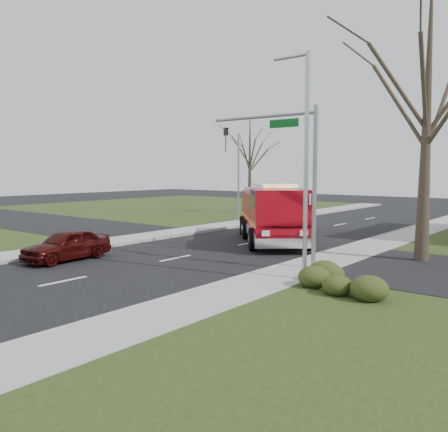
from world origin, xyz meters
The scene contains 12 objects.
ground centered at (0.00, 0.00, 0.00)m, with size 120.00×120.00×0.00m, color black.
sidewalk_right centered at (6.20, 0.00, 0.07)m, with size 2.40×80.00×0.15m, color gray.
sidewalk_left centered at (-6.20, 0.00, 0.07)m, with size 2.40×80.00×0.15m, color gray.
cross_street_left centered at (-22.40, 4.00, 0.08)m, with size 30.00×8.00×0.15m, color black.
hedge_corner centered at (9.00, -1.00, 0.58)m, with size 2.80×2.00×0.90m, color #323F17.
bare_tree_near centered at (9.50, 6.00, 7.41)m, with size 6.00×6.00×12.00m.
bare_tree_left centered at (-10.00, 20.00, 5.56)m, with size 4.50×4.50×9.00m.
traffic_signal_mast centered at (5.21, 1.50, 4.71)m, with size 5.29×0.18×6.80m.
streetlight_pole centered at (7.14, -0.50, 4.55)m, with size 1.48×0.16×8.40m.
utility_pole_far centered at (-6.80, 14.00, 3.50)m, with size 0.14×0.14×7.00m, color gray.
fire_engine centered at (0.87, 7.11, 1.57)m, with size 7.84×8.39×3.46m.
parked_car_maroon centered at (-3.62, -3.48, 0.72)m, with size 1.71×4.25×1.45m, color #3A0909.
Camera 1 is at (15.70, -15.88, 4.18)m, focal length 38.00 mm.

